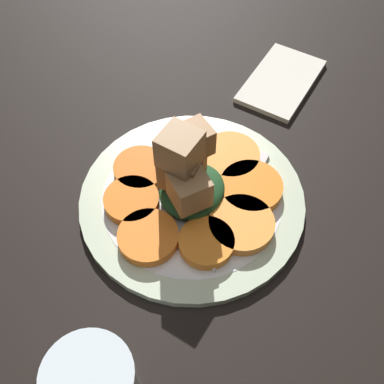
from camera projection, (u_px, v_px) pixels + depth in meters
The scene contains 13 objects.
table_slab at pixel (192, 206), 60.04cm from camera, with size 120.00×120.00×2.00cm, color black.
plate at pixel (192, 199), 58.80cm from camera, with size 27.40×27.40×1.05cm.
carrot_slice_0 at pixel (230, 156), 61.15cm from camera, with size 7.44×7.44×1.30cm, color orange.
carrot_slice_1 at pixel (180, 150), 61.79cm from camera, with size 6.62×6.62×1.30cm, color orange.
carrot_slice_2 at pixel (143, 166), 60.20cm from camera, with size 6.74×6.74×1.30cm, color orange.
carrot_slice_3 at pixel (132, 201), 57.22cm from camera, with size 6.63×6.63×1.30cm, color orange.
carrot_slice_4 at pixel (148, 237), 54.34cm from camera, with size 6.99×6.99×1.30cm, color orange.
carrot_slice_5 at pixel (206, 243), 53.93cm from camera, with size 6.34×6.34×1.30cm, color orange.
carrot_slice_6 at pixel (241, 224), 55.31cm from camera, with size 7.64×7.64×1.30cm, color orange.
carrot_slice_7 at pixel (251, 187), 58.33cm from camera, with size 7.69×7.69×1.30cm, color orange.
center_pile at pixel (188, 175), 54.74cm from camera, with size 9.29×7.71×10.94cm.
fork at pixel (236, 209), 57.08cm from camera, with size 18.15×2.93×0.40cm.
napkin at pixel (281, 81), 71.21cm from camera, with size 14.32×8.59×0.80cm.
Camera 1 is at (-28.63, -16.76, 51.08)cm, focal length 45.00 mm.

